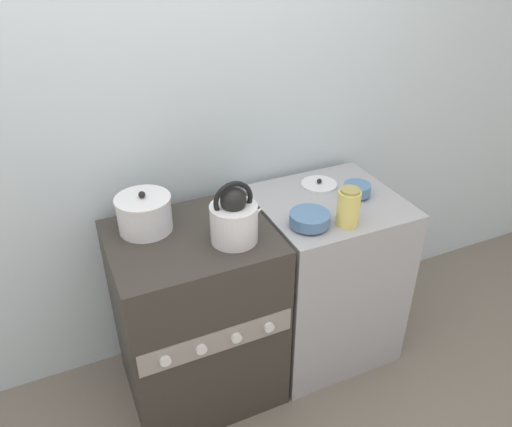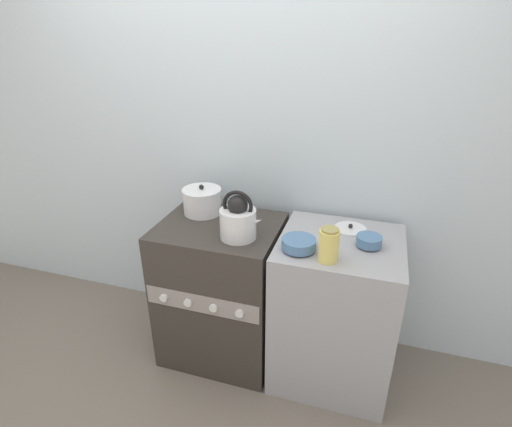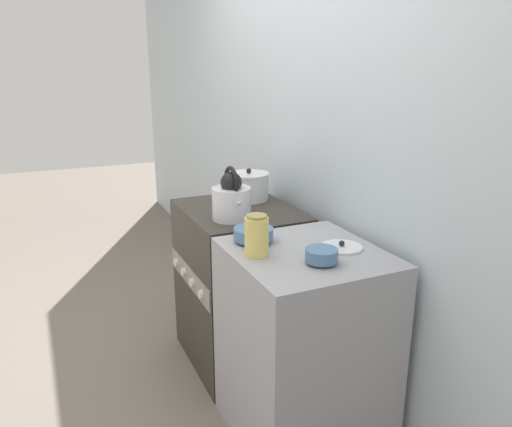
% 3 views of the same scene
% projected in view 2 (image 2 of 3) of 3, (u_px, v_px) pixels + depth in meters
% --- Properties ---
extents(ground_plane, '(12.00, 12.00, 0.00)m').
position_uv_depth(ground_plane, '(207.00, 379.00, 2.36)').
color(ground_plane, '#70665B').
extents(wall_back, '(7.00, 0.06, 2.50)m').
position_uv_depth(wall_back, '(241.00, 143.00, 2.41)').
color(wall_back, silver).
rests_on(wall_back, ground_plane).
extents(stove, '(0.67, 0.58, 0.89)m').
position_uv_depth(stove, '(222.00, 290.00, 2.41)').
color(stove, '#332D28').
rests_on(stove, ground_plane).
extents(counter, '(0.64, 0.60, 0.88)m').
position_uv_depth(counter, '(335.00, 310.00, 2.25)').
color(counter, '#99999E').
rests_on(counter, ground_plane).
extents(kettle, '(0.23, 0.19, 0.26)m').
position_uv_depth(kettle, '(238.00, 220.00, 2.05)').
color(kettle, silver).
rests_on(kettle, stove).
extents(cooking_pot, '(0.23, 0.23, 0.18)m').
position_uv_depth(cooking_pot, '(202.00, 201.00, 2.34)').
color(cooking_pot, silver).
rests_on(cooking_pot, stove).
extents(enamel_bowl, '(0.17, 0.17, 0.06)m').
position_uv_depth(enamel_bowl, '(299.00, 244.00, 1.97)').
color(enamel_bowl, '#4C729E').
rests_on(enamel_bowl, counter).
extents(small_ceramic_bowl, '(0.13, 0.13, 0.06)m').
position_uv_depth(small_ceramic_bowl, '(369.00, 241.00, 2.00)').
color(small_ceramic_bowl, '#4C729E').
rests_on(small_ceramic_bowl, counter).
extents(storage_jar, '(0.10, 0.10, 0.17)m').
position_uv_depth(storage_jar, '(329.00, 245.00, 1.86)').
color(storage_jar, '#E0CC66').
rests_on(storage_jar, counter).
extents(loose_pot_lid, '(0.17, 0.17, 0.03)m').
position_uv_depth(loose_pot_lid, '(350.00, 229.00, 2.18)').
color(loose_pot_lid, silver).
rests_on(loose_pot_lid, counter).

